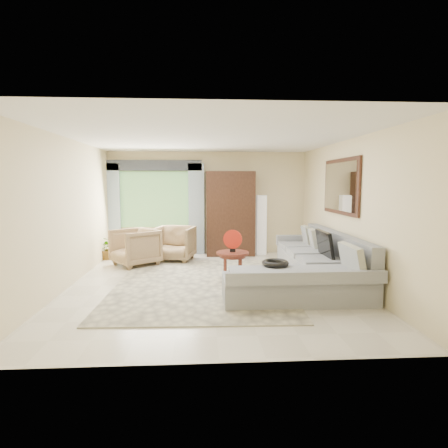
{
  "coord_description": "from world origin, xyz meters",
  "views": [
    {
      "loc": [
        -0.18,
        -6.61,
        1.82
      ],
      "look_at": [
        0.25,
        0.35,
        1.05
      ],
      "focal_mm": 30.0,
      "sensor_mm": 36.0,
      "label": 1
    }
  ],
  "objects": [
    {
      "name": "tv_screen",
      "position": [
        2.05,
        -0.06,
        0.72
      ],
      "size": [
        0.14,
        0.74,
        0.48
      ],
      "primitive_type": "cube",
      "rotation": [
        0.0,
        -0.17,
        0.0
      ],
      "color": "black",
      "rests_on": "sectional_sofa"
    },
    {
      "name": "potted_plant",
      "position": [
        -2.44,
        2.33,
        0.27
      ],
      "size": [
        0.54,
        0.48,
        0.54
      ],
      "primitive_type": "imported",
      "rotation": [
        0.0,
        0.0,
        0.14
      ],
      "color": "#999999",
      "rests_on": "ground"
    },
    {
      "name": "garden_hose",
      "position": [
        1.0,
        -0.81,
        0.55
      ],
      "size": [
        0.43,
        0.43,
        0.09
      ],
      "primitive_type": "torus",
      "color": "black",
      "rests_on": "sectional_sofa"
    },
    {
      "name": "wall_mirror",
      "position": [
        2.46,
        0.35,
        1.75
      ],
      "size": [
        0.05,
        1.7,
        1.05
      ],
      "color": "black",
      "rests_on": "wall_right"
    },
    {
      "name": "window",
      "position": [
        -1.35,
        2.97,
        1.4
      ],
      "size": [
        1.8,
        0.04,
        1.4
      ],
      "primitive_type": "cube",
      "color": "#669E59",
      "rests_on": "wall_back"
    },
    {
      "name": "armchair_right",
      "position": [
        -0.81,
        2.1,
        0.4
      ],
      "size": [
        1.04,
        1.06,
        0.81
      ],
      "primitive_type": "imported",
      "rotation": [
        0.0,
        0.0,
        -0.23
      ],
      "color": "#9F8256",
      "rests_on": "ground"
    },
    {
      "name": "area_rug",
      "position": [
        -0.19,
        -0.05,
        0.01
      ],
      "size": [
        3.12,
        4.09,
        0.02
      ],
      "primitive_type": "cube",
      "rotation": [
        0.0,
        0.0,
        -0.03
      ],
      "color": "beige",
      "rests_on": "ground"
    },
    {
      "name": "coffee_table",
      "position": [
        0.38,
        -0.01,
        0.31
      ],
      "size": [
        0.58,
        0.58,
        0.58
      ],
      "rotation": [
        0.0,
        0.0,
        0.27
      ],
      "color": "#4A1913",
      "rests_on": "ground"
    },
    {
      "name": "red_disc",
      "position": [
        0.38,
        -0.01,
        0.81
      ],
      "size": [
        0.33,
        0.11,
        0.34
      ],
      "primitive_type": "cylinder",
      "rotation": [
        1.57,
        0.0,
        -0.27
      ],
      "color": "red",
      "rests_on": "coffee_table"
    },
    {
      "name": "sectional_sofa",
      "position": [
        1.78,
        -0.18,
        0.28
      ],
      "size": [
        2.3,
        3.46,
        0.9
      ],
      "color": "gray",
      "rests_on": "ground"
    },
    {
      "name": "valance",
      "position": [
        -1.35,
        2.9,
        2.25
      ],
      "size": [
        2.4,
        0.12,
        0.26
      ],
      "primitive_type": "cube",
      "color": "#1E232D",
      "rests_on": "wall_back"
    },
    {
      "name": "curtain_left",
      "position": [
        -2.4,
        2.88,
        1.15
      ],
      "size": [
        0.4,
        0.08,
        2.3
      ],
      "primitive_type": "cube",
      "color": "#9EB7CC",
      "rests_on": "ground"
    },
    {
      "name": "curtain_right",
      "position": [
        -0.3,
        2.88,
        1.15
      ],
      "size": [
        0.4,
        0.08,
        2.3
      ],
      "primitive_type": "cube",
      "color": "#9EB7CC",
      "rests_on": "ground"
    },
    {
      "name": "floor_lamp",
      "position": [
        1.35,
        2.78,
        0.75
      ],
      "size": [
        0.24,
        0.24,
        1.5
      ],
      "primitive_type": "cube",
      "color": "silver",
      "rests_on": "ground"
    },
    {
      "name": "ground",
      "position": [
        0.0,
        0.0,
        0.0
      ],
      "size": [
        6.0,
        6.0,
        0.0
      ],
      "primitive_type": "plane",
      "color": "silver",
      "rests_on": "ground"
    },
    {
      "name": "armchair_left",
      "position": [
        -1.64,
        1.63,
        0.41
      ],
      "size": [
        1.23,
        1.23,
        0.81
      ],
      "primitive_type": "imported",
      "rotation": [
        0.0,
        0.0,
        -0.91
      ],
      "color": "#A08057",
      "rests_on": "ground"
    },
    {
      "name": "armoire",
      "position": [
        0.55,
        2.72,
        1.05
      ],
      "size": [
        1.2,
        0.55,
        2.1
      ],
      "primitive_type": "cube",
      "color": "black",
      "rests_on": "ground"
    }
  ]
}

